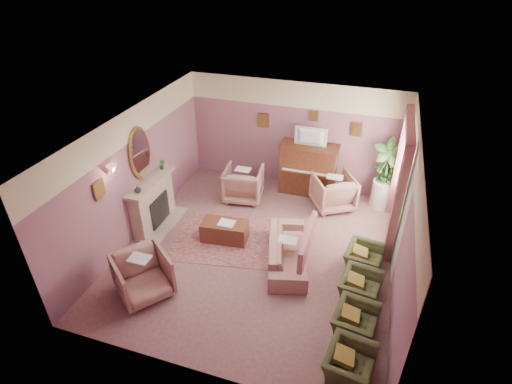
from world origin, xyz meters
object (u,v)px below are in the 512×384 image
(piano, at_px, (308,170))
(sofa, at_px, (287,246))
(floral_armchair_left, at_px, (243,182))
(olive_chair_c, at_px, (360,284))
(olive_chair_d, at_px, (364,256))
(television, at_px, (310,136))
(olive_chair_b, at_px, (356,319))
(coffee_table, at_px, (225,231))
(floral_armchair_right, at_px, (333,190))
(olive_chair_a, at_px, (350,361))
(floral_armchair_front, at_px, (143,274))
(side_table, at_px, (382,194))

(piano, bearing_deg, sofa, -86.60)
(floral_armchair_left, bearing_deg, olive_chair_c, -39.30)
(floral_armchair_left, relative_size, olive_chair_d, 1.21)
(television, xyz_separation_m, olive_chair_b, (1.68, -4.18, -1.26))
(coffee_table, xyz_separation_m, sofa, (1.48, -0.28, 0.16))
(floral_armchair_right, bearing_deg, olive_chair_d, -65.82)
(sofa, height_order, olive_chair_a, sofa)
(piano, distance_m, television, 0.95)
(olive_chair_c, height_order, olive_chair_d, same)
(floral_armchair_right, bearing_deg, olive_chair_b, -75.94)
(television, height_order, floral_armchair_left, television)
(sofa, xyz_separation_m, floral_armchair_front, (-2.30, -1.67, 0.09))
(floral_armchair_front, distance_m, side_table, 5.95)
(floral_armchair_left, relative_size, floral_armchair_front, 1.00)
(sofa, bearing_deg, floral_armchair_front, -144.04)
(sofa, relative_size, olive_chair_c, 2.44)
(floral_armchair_left, height_order, olive_chair_d, floral_armchair_left)
(floral_armchair_right, height_order, olive_chair_d, floral_armchair_right)
(piano, xyz_separation_m, floral_armchair_front, (-2.14, -4.49, -0.17))
(television, relative_size, olive_chair_c, 1.02)
(television, bearing_deg, coffee_table, -117.67)
(floral_armchair_left, bearing_deg, olive_chair_d, -29.16)
(piano, height_order, olive_chair_c, piano)
(coffee_table, height_order, side_table, side_table)
(sofa, xyz_separation_m, olive_chair_c, (1.51, -0.59, -0.05))
(television, relative_size, side_table, 1.14)
(coffee_table, distance_m, floral_armchair_right, 2.90)
(olive_chair_a, relative_size, olive_chair_d, 1.00)
(olive_chair_a, bearing_deg, television, 108.52)
(floral_armchair_right, relative_size, olive_chair_b, 1.21)
(sofa, bearing_deg, side_table, 57.58)
(sofa, bearing_deg, olive_chair_a, -55.90)
(sofa, xyz_separation_m, olive_chair_a, (1.51, -2.23, -0.05))
(television, height_order, floral_armchair_right, television)
(coffee_table, xyz_separation_m, olive_chair_a, (2.98, -2.50, 0.12))
(olive_chair_d, bearing_deg, piano, 122.89)
(television, xyz_separation_m, olive_chair_d, (1.68, -2.54, -1.26))
(television, height_order, olive_chair_d, television)
(floral_armchair_right, xyz_separation_m, olive_chair_a, (0.93, -4.53, -0.14))
(floral_armchair_left, xyz_separation_m, side_table, (3.36, 0.72, -0.13))
(floral_armchair_left, height_order, olive_chair_c, floral_armchair_left)
(olive_chair_a, relative_size, side_table, 1.12)
(television, distance_m, olive_chair_a, 5.42)
(olive_chair_b, bearing_deg, floral_armchair_front, -176.04)
(television, distance_m, floral_armchair_right, 1.43)
(floral_armchair_right, bearing_deg, coffee_table, -135.42)
(coffee_table, bearing_deg, floral_armchair_left, 95.48)
(sofa, xyz_separation_m, floral_armchair_left, (-1.64, 1.99, 0.09))
(side_table, bearing_deg, floral_armchair_front, -132.57)
(piano, xyz_separation_m, floral_armchair_right, (0.75, -0.52, -0.17))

